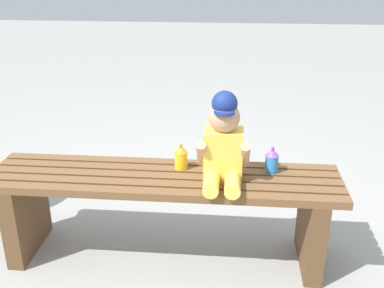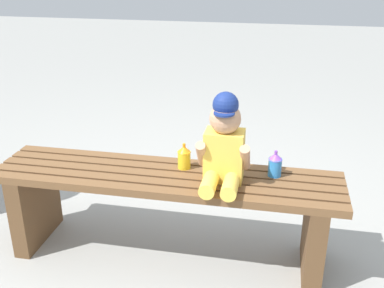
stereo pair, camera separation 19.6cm
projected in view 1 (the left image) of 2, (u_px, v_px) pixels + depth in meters
name	position (u px, v px, depth m)	size (l,w,h in m)	color
ground_plane	(166.00, 255.00, 2.26)	(16.00, 16.00, 0.00)	#999993
park_bench	(164.00, 203.00, 2.15)	(1.61, 0.36, 0.44)	brown
child_figure	(223.00, 143.00, 1.98)	(0.23, 0.27, 0.40)	#F2C64C
sippy_cup_left	(181.00, 157.00, 2.13)	(0.06, 0.06, 0.12)	yellow
sippy_cup_right	(272.00, 160.00, 2.10)	(0.06, 0.06, 0.12)	#338CE5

